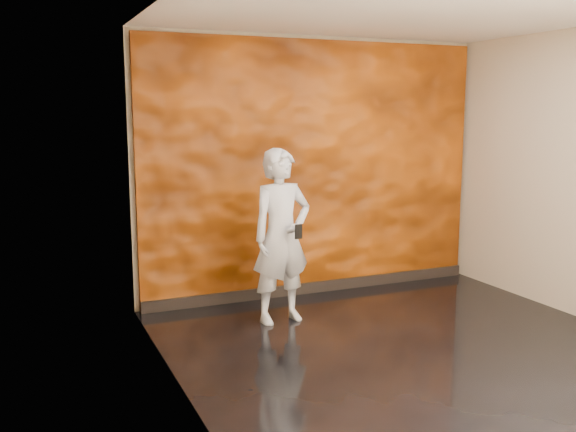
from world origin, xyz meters
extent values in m
cube|color=black|center=(0.00, 0.00, -0.01)|extent=(4.00, 4.00, 0.01)
cube|color=#B6A58F|center=(0.00, 2.00, 1.40)|extent=(4.00, 0.02, 2.80)
cube|color=#B6A58F|center=(-2.00, 0.00, 1.40)|extent=(0.02, 4.00, 2.80)
cube|color=white|center=(0.00, 0.00, 2.80)|extent=(4.00, 4.00, 0.01)
cube|color=#C3550B|center=(0.00, 1.96, 1.38)|extent=(3.90, 0.06, 2.75)
cube|color=black|center=(0.00, 1.92, 0.06)|extent=(3.90, 0.04, 0.12)
imported|color=#9296A2|center=(-0.73, 1.17, 0.83)|extent=(0.65, 0.47, 1.67)
cube|color=black|center=(-0.68, 0.90, 0.92)|extent=(0.07, 0.02, 0.14)
camera|label=1|loc=(-3.04, -4.34, 2.02)|focal=40.00mm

